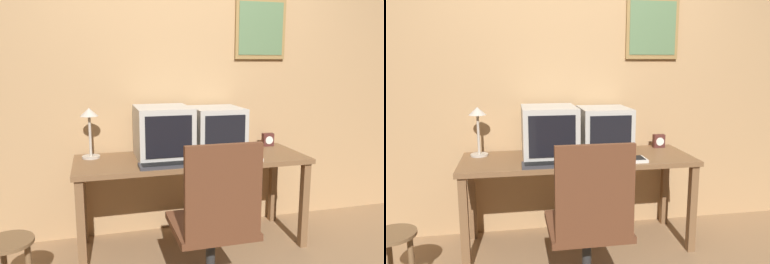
# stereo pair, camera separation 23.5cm
# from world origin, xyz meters

# --- Properties ---
(wall_back) EXTENTS (8.00, 0.08, 2.60)m
(wall_back) POSITION_xyz_m (0.00, 1.30, 1.30)
(wall_back) COLOR tan
(wall_back) RESTS_ON ground_plane
(desk) EXTENTS (1.76, 0.62, 0.72)m
(desk) POSITION_xyz_m (0.00, 0.93, 0.63)
(desk) COLOR brown
(desk) RESTS_ON ground_plane
(monitor_left) EXTENTS (0.40, 0.46, 0.39)m
(monitor_left) POSITION_xyz_m (-0.22, 0.97, 0.91)
(monitor_left) COLOR #B7B2A8
(monitor_left) RESTS_ON desk
(monitor_right) EXTENTS (0.38, 0.42, 0.37)m
(monitor_right) POSITION_xyz_m (0.23, 1.02, 0.90)
(monitor_right) COLOR #B7B2A8
(monitor_right) RESTS_ON desk
(keyboard_main) EXTENTS (0.46, 0.15, 0.03)m
(keyboard_main) POSITION_xyz_m (-0.20, 0.71, 0.73)
(keyboard_main) COLOR #333338
(keyboard_main) RESTS_ON desk
(keyboard_side) EXTENTS (0.41, 0.15, 0.03)m
(keyboard_side) POSITION_xyz_m (0.27, 0.74, 0.73)
(keyboard_side) COLOR beige
(keyboard_side) RESTS_ON desk
(mouse_near_keyboard) EXTENTS (0.07, 0.11, 0.04)m
(mouse_near_keyboard) POSITION_xyz_m (0.09, 0.72, 0.73)
(mouse_near_keyboard) COLOR black
(mouse_near_keyboard) RESTS_ON desk
(mouse_far_corner) EXTENTS (0.06, 0.10, 0.04)m
(mouse_far_corner) POSITION_xyz_m (0.01, 0.74, 0.73)
(mouse_far_corner) COLOR gray
(mouse_far_corner) RESTS_ON desk
(desk_clock) EXTENTS (0.10, 0.06, 0.11)m
(desk_clock) POSITION_xyz_m (0.74, 1.14, 0.77)
(desk_clock) COLOR #4C231E
(desk_clock) RESTS_ON desk
(desk_lamp) EXTENTS (0.14, 0.14, 0.38)m
(desk_lamp) POSITION_xyz_m (-0.75, 1.10, 0.99)
(desk_lamp) COLOR #B2A899
(desk_lamp) RESTS_ON desk
(office_chair) EXTENTS (0.49, 0.49, 1.01)m
(office_chair) POSITION_xyz_m (-0.07, 0.15, 0.44)
(office_chair) COLOR black
(office_chair) RESTS_ON ground_plane
(side_stool) EXTENTS (0.29, 0.29, 0.40)m
(side_stool) POSITION_xyz_m (-1.23, 0.47, 0.30)
(side_stool) COLOR brown
(side_stool) RESTS_ON ground_plane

